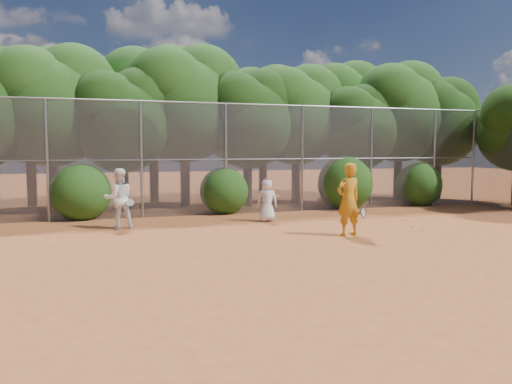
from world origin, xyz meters
name	(u,v)px	position (x,y,z in m)	size (l,w,h in m)	color
ground	(323,241)	(0.00, 0.00, 0.00)	(80.00, 80.00, 0.00)	#A24E24
fence_back	(249,158)	(-0.12, 6.00, 2.05)	(20.05, 0.09, 4.03)	gray
tree_1	(53,100)	(-6.94, 8.54, 4.16)	(4.64, 4.03, 6.35)	black
tree_2	(124,116)	(-4.45, 7.83, 3.58)	(3.99, 3.47, 5.47)	black
tree_3	(185,99)	(-1.94, 8.84, 4.40)	(4.89, 4.26, 6.70)	black
tree_4	(248,115)	(0.55, 8.24, 3.76)	(4.19, 3.64, 5.73)	black
tree_5	(297,111)	(3.06, 9.04, 4.05)	(4.51, 3.92, 6.17)	black
tree_6	(358,124)	(5.55, 8.03, 3.47)	(3.86, 3.36, 5.29)	black
tree_7	(400,108)	(8.06, 8.64, 4.28)	(4.77, 4.14, 6.53)	black
tree_8	(440,118)	(10.05, 8.34, 3.82)	(4.25, 3.70, 5.82)	black
tree_9	(30,100)	(-7.94, 10.84, 4.34)	(4.83, 4.20, 6.62)	black
tree_10	(154,98)	(-2.93, 11.05, 4.63)	(5.15, 4.48, 7.06)	black
tree_11	(264,110)	(2.06, 10.64, 4.16)	(4.64, 4.03, 6.35)	black
tree_12	(344,106)	(6.56, 11.24, 4.51)	(5.02, 4.37, 6.88)	black
bush_0	(81,190)	(-6.00, 6.30, 1.00)	(2.00, 2.00, 2.00)	#1B4310
bush_1	(224,189)	(-1.00, 6.30, 0.90)	(1.80, 1.80, 1.80)	#1B4310
bush_2	(345,181)	(4.00, 6.30, 1.10)	(2.20, 2.20, 2.20)	#1B4310
bush_3	(419,183)	(7.50, 6.30, 0.95)	(1.90, 1.90, 1.90)	#1B4310
player_yellow	(348,200)	(1.02, 0.54, 1.00)	(0.89, 0.61, 2.00)	#C38317
player_teen	(267,200)	(-0.18, 3.81, 0.71)	(0.75, 0.56, 1.43)	white
player_white	(119,199)	(-4.88, 3.83, 0.90)	(0.98, 0.83, 1.80)	white
ball_0	(423,228)	(3.63, 0.79, 0.03)	(0.07, 0.07, 0.07)	yellow
ball_1	(406,220)	(4.21, 2.46, 0.03)	(0.07, 0.07, 0.07)	yellow
ball_2	(355,236)	(1.08, 0.25, 0.03)	(0.07, 0.07, 0.07)	yellow
ball_3	(413,227)	(3.57, 1.19, 0.03)	(0.07, 0.07, 0.07)	yellow
ball_4	(350,232)	(1.29, 0.89, 0.03)	(0.07, 0.07, 0.07)	yellow
ball_5	(341,212)	(3.11, 4.90, 0.03)	(0.07, 0.07, 0.07)	yellow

